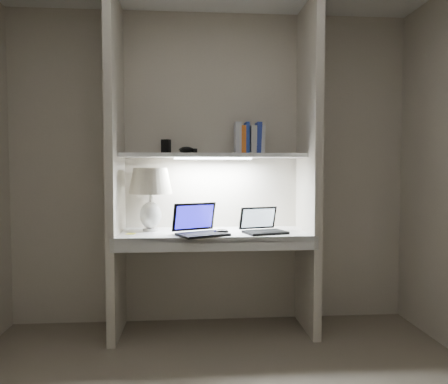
{
  "coord_description": "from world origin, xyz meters",
  "views": [
    {
      "loc": [
        -0.18,
        -2.06,
        1.24
      ],
      "look_at": [
        0.06,
        1.05,
        1.08
      ],
      "focal_mm": 35.0,
      "sensor_mm": 36.0,
      "label": 1
    }
  ],
  "objects": [
    {
      "name": "strip_light",
      "position": [
        0.0,
        1.32,
        1.33
      ],
      "size": [
        0.6,
        0.04,
        0.02
      ],
      "primitive_type": "cube",
      "color": "white",
      "rests_on": "shelf"
    },
    {
      "name": "book_row",
      "position": [
        0.29,
        1.39,
        1.48
      ],
      "size": [
        0.23,
        0.16,
        0.25
      ],
      "color": "silver",
      "rests_on": "shelf"
    },
    {
      "name": "shelf_box",
      "position": [
        -0.37,
        1.41,
        1.42
      ],
      "size": [
        0.08,
        0.07,
        0.11
      ],
      "primitive_type": "cube",
      "rotation": [
        0.0,
        0.0,
        -0.42
      ],
      "color": "black",
      "rests_on": "shelf"
    },
    {
      "name": "laptop_netbook",
      "position": [
        0.36,
        1.15,
        0.81
      ],
      "size": [
        0.36,
        0.33,
        0.19
      ],
      "rotation": [
        0.0,
        0.0,
        0.29
      ],
      "color": "black",
      "rests_on": "desk"
    },
    {
      "name": "alcove_panel_right",
      "position": [
        0.73,
        1.23,
        1.25
      ],
      "size": [
        0.06,
        0.55,
        2.5
      ],
      "primitive_type": "cube",
      "color": "beige",
      "rests_on": "floor"
    },
    {
      "name": "desk",
      "position": [
        0.0,
        1.23,
        0.75
      ],
      "size": [
        1.4,
        0.55,
        0.04
      ],
      "primitive_type": "cube",
      "color": "white",
      "rests_on": "alcove_panel_left"
    },
    {
      "name": "speaker",
      "position": [
        -0.16,
        1.42,
        0.83
      ],
      "size": [
        0.1,
        0.07,
        0.13
      ],
      "primitive_type": "cube",
      "rotation": [
        0.0,
        0.0,
        -0.08
      ],
      "color": "silver",
      "rests_on": "desk"
    },
    {
      "name": "alcove_panel_left",
      "position": [
        -0.73,
        1.23,
        1.25
      ],
      "size": [
        0.06,
        0.55,
        2.5
      ],
      "primitive_type": "cube",
      "color": "beige",
      "rests_on": "floor"
    },
    {
      "name": "table_lamp",
      "position": [
        -0.48,
        1.3,
        1.1
      ],
      "size": [
        0.33,
        0.33,
        0.48
      ],
      "color": "white",
      "rests_on": "desk"
    },
    {
      "name": "shelf_gadget",
      "position": [
        -0.2,
        1.33,
        1.39
      ],
      "size": [
        0.13,
        0.11,
        0.05
      ],
      "primitive_type": "ellipsoid",
      "rotation": [
        0.0,
        0.0,
        0.19
      ],
      "color": "black",
      "rests_on": "shelf"
    },
    {
      "name": "cable_coil",
      "position": [
        -0.01,
        1.2,
        0.78
      ],
      "size": [
        0.11,
        0.11,
        0.01
      ],
      "primitive_type": "torus",
      "rotation": [
        0.0,
        0.0,
        0.09
      ],
      "color": "black",
      "rests_on": "desk"
    },
    {
      "name": "desk_apron",
      "position": [
        0.0,
        0.96,
        0.72
      ],
      "size": [
        1.46,
        0.03,
        0.1
      ],
      "primitive_type": "cube",
      "color": "silver",
      "rests_on": "desk"
    },
    {
      "name": "shelf",
      "position": [
        0.0,
        1.32,
        1.35
      ],
      "size": [
        1.4,
        0.36,
        0.03
      ],
      "primitive_type": "cube",
      "color": "silver",
      "rests_on": "back_wall"
    },
    {
      "name": "laptop_main",
      "position": [
        -0.11,
        1.09,
        0.82
      ],
      "size": [
        0.43,
        0.4,
        0.23
      ],
      "rotation": [
        0.0,
        0.0,
        0.44
      ],
      "color": "black",
      "rests_on": "desk"
    },
    {
      "name": "sticky_note",
      "position": [
        -0.61,
        1.16,
        0.77
      ],
      "size": [
        0.07,
        0.07,
        0.0
      ],
      "primitive_type": "cube",
      "rotation": [
        0.0,
        0.0,
        -0.12
      ],
      "color": "yellow",
      "rests_on": "desk"
    },
    {
      "name": "back_wall",
      "position": [
        0.0,
        1.5,
        1.25
      ],
      "size": [
        3.2,
        0.01,
        2.5
      ],
      "primitive_type": "cube",
      "color": "beige",
      "rests_on": "floor"
    },
    {
      "name": "mouse",
      "position": [
        0.05,
        1.08,
        0.79
      ],
      "size": [
        0.12,
        0.08,
        0.04
      ],
      "primitive_type": "ellipsoid",
      "rotation": [
        0.0,
        0.0,
        -0.1
      ],
      "color": "black",
      "rests_on": "desk"
    }
  ]
}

